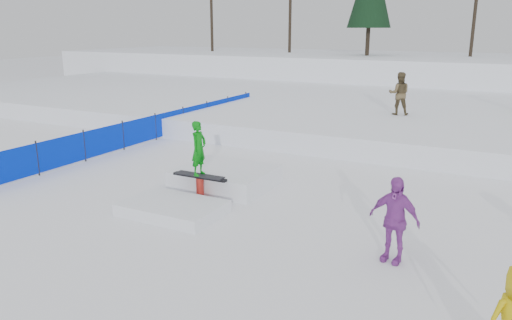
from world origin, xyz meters
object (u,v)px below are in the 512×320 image
at_px(safety_fence, 156,127).
at_px(walker_olive, 399,94).
at_px(jib_rail_feature, 212,183).
at_px(spectator_purple, 394,220).

relative_size(safety_fence, walker_olive, 8.81).
relative_size(safety_fence, jib_rail_feature, 3.64).
bearing_deg(jib_rail_feature, spectator_purple, -19.03).
relative_size(walker_olive, spectator_purple, 1.05).
xyz_separation_m(safety_fence, jib_rail_feature, (5.67, -4.67, -0.25)).
bearing_deg(walker_olive, jib_rail_feature, 59.89).
relative_size(walker_olive, jib_rail_feature, 0.41).
distance_m(safety_fence, jib_rail_feature, 7.35).
distance_m(spectator_purple, jib_rail_feature, 5.67).
bearing_deg(safety_fence, spectator_purple, -30.63).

